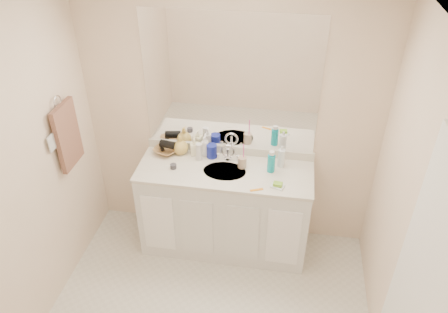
% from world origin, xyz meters
% --- Properties ---
extents(ceiling, '(2.60, 2.60, 0.02)m').
position_xyz_m(ceiling, '(0.00, 0.00, 2.40)').
color(ceiling, white).
rests_on(ceiling, wall_back).
extents(wall_back, '(2.60, 0.02, 2.40)m').
position_xyz_m(wall_back, '(0.00, 1.30, 1.20)').
color(wall_back, '#F7DDC1').
rests_on(wall_back, floor).
extents(wall_left, '(0.02, 2.60, 2.40)m').
position_xyz_m(wall_left, '(-1.30, 0.00, 1.20)').
color(wall_left, '#F7DDC1').
rests_on(wall_left, floor).
extents(wall_right, '(0.02, 2.60, 2.40)m').
position_xyz_m(wall_right, '(1.30, 0.00, 1.20)').
color(wall_right, '#F7DDC1').
rests_on(wall_right, floor).
extents(vanity_cabinet, '(1.50, 0.55, 0.85)m').
position_xyz_m(vanity_cabinet, '(0.00, 1.02, 0.42)').
color(vanity_cabinet, silver).
rests_on(vanity_cabinet, floor).
extents(countertop, '(1.52, 0.57, 0.03)m').
position_xyz_m(countertop, '(0.00, 1.02, 0.86)').
color(countertop, silver).
rests_on(countertop, vanity_cabinet).
extents(backsplash, '(1.52, 0.03, 0.08)m').
position_xyz_m(backsplash, '(0.00, 1.29, 0.92)').
color(backsplash, silver).
rests_on(backsplash, countertop).
extents(sink_basin, '(0.37, 0.37, 0.02)m').
position_xyz_m(sink_basin, '(0.00, 1.00, 0.87)').
color(sink_basin, '#BCB8A4').
rests_on(sink_basin, countertop).
extents(faucet, '(0.02, 0.02, 0.11)m').
position_xyz_m(faucet, '(0.00, 1.18, 0.94)').
color(faucet, silver).
rests_on(faucet, countertop).
extents(mirror, '(1.48, 0.01, 1.20)m').
position_xyz_m(mirror, '(0.00, 1.29, 1.56)').
color(mirror, white).
rests_on(mirror, wall_back).
extents(blue_mug, '(0.11, 0.11, 0.13)m').
position_xyz_m(blue_mug, '(-0.15, 1.20, 0.94)').
color(blue_mug, navy).
rests_on(blue_mug, countertop).
extents(tan_cup, '(0.08, 0.08, 0.10)m').
position_xyz_m(tan_cup, '(0.14, 1.09, 0.93)').
color(tan_cup, tan).
rests_on(tan_cup, countertop).
extents(toothbrush, '(0.01, 0.04, 0.19)m').
position_xyz_m(toothbrush, '(0.15, 1.09, 1.03)').
color(toothbrush, '#E43C99').
rests_on(toothbrush, tan_cup).
extents(mouthwash_bottle, '(0.07, 0.07, 0.16)m').
position_xyz_m(mouthwash_bottle, '(0.39, 1.07, 0.96)').
color(mouthwash_bottle, '#0D97A4').
rests_on(mouthwash_bottle, countertop).
extents(clear_pump_bottle, '(0.07, 0.07, 0.16)m').
position_xyz_m(clear_pump_bottle, '(0.47, 1.16, 0.96)').
color(clear_pump_bottle, white).
rests_on(clear_pump_bottle, countertop).
extents(soap_dish, '(0.13, 0.11, 0.01)m').
position_xyz_m(soap_dish, '(0.46, 0.86, 0.89)').
color(soap_dish, white).
rests_on(soap_dish, countertop).
extents(green_soap, '(0.08, 0.06, 0.03)m').
position_xyz_m(green_soap, '(0.46, 0.86, 0.90)').
color(green_soap, '#7EBE2E').
rests_on(green_soap, soap_dish).
extents(orange_comb, '(0.11, 0.06, 0.00)m').
position_xyz_m(orange_comb, '(0.30, 0.79, 0.88)').
color(orange_comb, orange).
rests_on(orange_comb, countertop).
extents(dark_jar, '(0.07, 0.07, 0.04)m').
position_xyz_m(dark_jar, '(-0.44, 0.97, 0.90)').
color(dark_jar, '#36363D').
rests_on(dark_jar, countertop).
extents(extra_white_bottle, '(0.05, 0.05, 0.16)m').
position_xyz_m(extra_white_bottle, '(-0.25, 1.14, 0.96)').
color(extra_white_bottle, silver).
rests_on(extra_white_bottle, countertop).
extents(soap_bottle_white, '(0.08, 0.08, 0.20)m').
position_xyz_m(soap_bottle_white, '(-0.21, 1.22, 0.98)').
color(soap_bottle_white, white).
rests_on(soap_bottle_white, countertop).
extents(soap_bottle_cream, '(0.09, 0.09, 0.16)m').
position_xyz_m(soap_bottle_cream, '(-0.31, 1.22, 0.96)').
color(soap_bottle_cream, '#FCFACE').
rests_on(soap_bottle_cream, countertop).
extents(soap_bottle_yellow, '(0.17, 0.17, 0.18)m').
position_xyz_m(soap_bottle_yellow, '(-0.44, 1.22, 0.97)').
color(soap_bottle_yellow, gold).
rests_on(soap_bottle_yellow, countertop).
extents(wicker_basket, '(0.28, 0.28, 0.05)m').
position_xyz_m(wicker_basket, '(-0.57, 1.20, 0.91)').
color(wicker_basket, '#A07140').
rests_on(wicker_basket, countertop).
extents(hair_dryer, '(0.15, 0.10, 0.07)m').
position_xyz_m(hair_dryer, '(-0.55, 1.20, 0.97)').
color(hair_dryer, black).
rests_on(hair_dryer, wicker_basket).
extents(towel_ring, '(0.01, 0.11, 0.11)m').
position_xyz_m(towel_ring, '(-1.27, 0.77, 1.55)').
color(towel_ring, silver).
rests_on(towel_ring, wall_left).
extents(hand_towel, '(0.04, 0.32, 0.55)m').
position_xyz_m(hand_towel, '(-1.25, 0.77, 1.25)').
color(hand_towel, brown).
rests_on(hand_towel, towel_ring).
extents(switch_plate, '(0.01, 0.08, 0.13)m').
position_xyz_m(switch_plate, '(-1.27, 0.57, 1.30)').
color(switch_plate, silver).
rests_on(switch_plate, wall_left).
extents(door, '(0.02, 0.82, 2.00)m').
position_xyz_m(door, '(1.29, -0.30, 1.00)').
color(door, white).
rests_on(door, floor).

